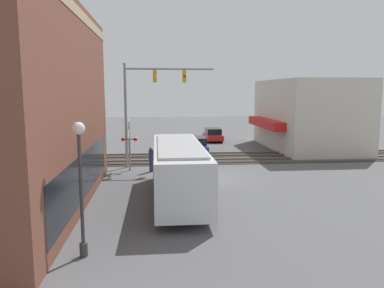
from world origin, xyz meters
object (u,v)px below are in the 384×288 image
Objects in this scene: parked_car_red at (213,135)px; pedestrian_at_crossing at (151,159)px; parked_car_blue at (196,145)px; pedestrian_near_bus at (207,168)px; streetlamp at (81,178)px; crossing_signal at (129,139)px; city_bus at (178,169)px.

pedestrian_at_crossing reaches higher than parked_car_red.
parked_car_blue is 11.72m from pedestrian_near_bus.
streetlamp is 31.30m from parked_car_red.
pedestrian_near_bus reaches higher than parked_car_blue.
streetlamp reaches higher than crossing_signal.
pedestrian_at_crossing reaches higher than parked_car_blue.
city_bus is 5.47× the size of pedestrian_at_crossing.
crossing_signal is 6.79m from pedestrian_near_bus.
crossing_signal is at bearing 142.72° from parked_car_blue.
city_bus is at bearing -167.81° from pedestrian_at_crossing.
pedestrian_near_bus is (-11.71, 0.56, 0.24)m from parked_car_blue.
crossing_signal reaches higher than parked_car_red.
crossing_signal is 0.81× the size of parked_car_red.
pedestrian_near_bus is (10.24, -5.80, -1.91)m from streetlamp.
city_bus is 4.17m from pedestrian_near_bus.
crossing_signal is 2.08× the size of pedestrian_near_bus.
pedestrian_near_bus reaches higher than parked_car_red.
pedestrian_at_crossing is (3.55, 3.57, 0.02)m from pedestrian_near_bus.
parked_car_red reaches higher than parked_car_blue.
city_bus is 5.58× the size of pedestrian_near_bus.
crossing_signal is (7.77, 3.11, 0.62)m from city_bus.
crossing_signal reaches higher than parked_car_blue.
parked_car_red is (7.90, -2.80, 0.01)m from parked_car_blue.
crossing_signal reaches higher than city_bus.
city_bus is 7.31m from pedestrian_at_crossing.
pedestrian_near_bus is at bearing 170.27° from parked_car_red.
parked_car_blue is (21.95, -6.36, -2.15)m from streetlamp.
parked_car_red is 19.90m from pedestrian_near_bus.
parked_car_red is at bearing -13.12° from city_bus.
pedestrian_at_crossing is at bearing 153.13° from parked_car_blue.
pedestrian_near_bus is at bearing 177.25° from parked_car_blue.
streetlamp reaches higher than parked_car_red.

